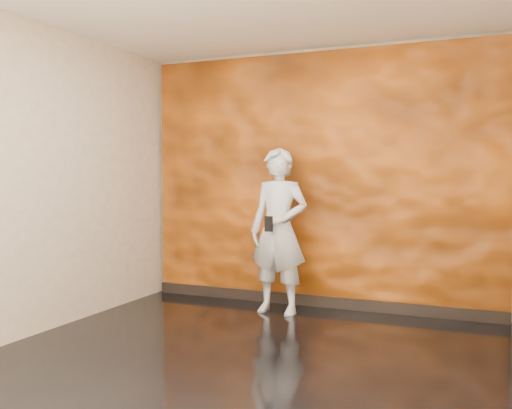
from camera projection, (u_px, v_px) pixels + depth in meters
room at (243, 179)px, 4.37m from camera, size 4.02×4.02×2.81m
feature_wall at (318, 180)px, 6.18m from camera, size 3.90×0.06×2.75m
baseboard at (316, 301)px, 6.21m from camera, size 3.90×0.04×0.12m
man at (279, 231)px, 5.89m from camera, size 0.65×0.45×1.71m
phone at (269, 224)px, 5.66m from camera, size 0.08×0.02×0.16m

